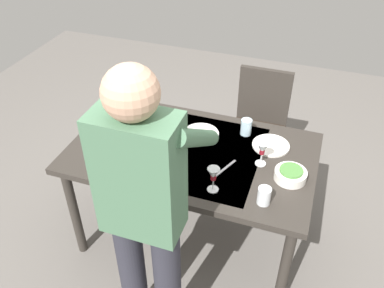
{
  "coord_description": "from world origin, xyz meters",
  "views": [
    {
      "loc": [
        -0.64,
        1.85,
        2.32
      ],
      "look_at": [
        0.0,
        0.0,
        0.82
      ],
      "focal_mm": 38.35,
      "sensor_mm": 36.0,
      "label": 1
    }
  ],
  "objects_px": {
    "dining_table": "(192,161)",
    "dinner_plate_far": "(271,145)",
    "water_cup_near_right": "(246,127)",
    "dinner_plate_near": "(201,134)",
    "chair_near": "(259,120)",
    "wine_glass_right": "(262,150)",
    "wine_bottle": "(140,146)",
    "water_cup_near_left": "(117,134)",
    "side_bowl_salad": "(291,174)",
    "side_bowl_bread": "(173,177)",
    "wine_glass_left": "(213,175)",
    "serving_bowl_pasta": "(138,114)",
    "person_server": "(145,209)",
    "water_cup_far_left": "(264,196)"
  },
  "relations": [
    {
      "from": "wine_glass_right",
      "to": "water_cup_near_right",
      "type": "distance_m",
      "value": 0.31
    },
    {
      "from": "wine_bottle",
      "to": "water_cup_near_left",
      "type": "relative_size",
      "value": 3.05
    },
    {
      "from": "water_cup_near_left",
      "to": "serving_bowl_pasta",
      "type": "xyz_separation_m",
      "value": [
        -0.02,
        -0.27,
        -0.02
      ]
    },
    {
      "from": "dining_table",
      "to": "wine_glass_left",
      "type": "height_order",
      "value": "wine_glass_left"
    },
    {
      "from": "dining_table",
      "to": "wine_bottle",
      "type": "relative_size",
      "value": 5.04
    },
    {
      "from": "wine_glass_left",
      "to": "side_bowl_bread",
      "type": "xyz_separation_m",
      "value": [
        0.23,
        0.01,
        -0.07
      ]
    },
    {
      "from": "wine_glass_right",
      "to": "wine_glass_left",
      "type": "bearing_deg",
      "value": 56.29
    },
    {
      "from": "water_cup_far_left",
      "to": "serving_bowl_pasta",
      "type": "bearing_deg",
      "value": -28.29
    },
    {
      "from": "dining_table",
      "to": "water_cup_near_right",
      "type": "bearing_deg",
      "value": -134.21
    },
    {
      "from": "person_server",
      "to": "water_cup_near_left",
      "type": "bearing_deg",
      "value": -52.88
    },
    {
      "from": "dinner_plate_far",
      "to": "wine_bottle",
      "type": "bearing_deg",
      "value": 29.29
    },
    {
      "from": "water_cup_far_left",
      "to": "side_bowl_salad",
      "type": "bearing_deg",
      "value": -114.34
    },
    {
      "from": "wine_glass_left",
      "to": "wine_bottle",
      "type": "bearing_deg",
      "value": -11.93
    },
    {
      "from": "wine_glass_left",
      "to": "dining_table",
      "type": "bearing_deg",
      "value": -52.75
    },
    {
      "from": "person_server",
      "to": "water_cup_far_left",
      "type": "relative_size",
      "value": 17.03
    },
    {
      "from": "serving_bowl_pasta",
      "to": "chair_near",
      "type": "bearing_deg",
      "value": -140.62
    },
    {
      "from": "water_cup_near_right",
      "to": "dinner_plate_near",
      "type": "height_order",
      "value": "water_cup_near_right"
    },
    {
      "from": "wine_glass_right",
      "to": "dinner_plate_near",
      "type": "distance_m",
      "value": 0.46
    },
    {
      "from": "chair_near",
      "to": "wine_glass_right",
      "type": "xyz_separation_m",
      "value": [
        -0.15,
        0.81,
        0.35
      ]
    },
    {
      "from": "water_cup_near_left",
      "to": "serving_bowl_pasta",
      "type": "height_order",
      "value": "water_cup_near_left"
    },
    {
      "from": "wine_bottle",
      "to": "side_bowl_salad",
      "type": "relative_size",
      "value": 1.64
    },
    {
      "from": "water_cup_near_right",
      "to": "side_bowl_salad",
      "type": "height_order",
      "value": "water_cup_near_right"
    },
    {
      "from": "dining_table",
      "to": "side_bowl_bread",
      "type": "height_order",
      "value": "side_bowl_bread"
    },
    {
      "from": "wine_glass_left",
      "to": "water_cup_far_left",
      "type": "xyz_separation_m",
      "value": [
        -0.28,
        0.01,
        -0.05
      ]
    },
    {
      "from": "chair_near",
      "to": "wine_glass_left",
      "type": "relative_size",
      "value": 6.03
    },
    {
      "from": "dining_table",
      "to": "water_cup_far_left",
      "type": "xyz_separation_m",
      "value": [
        -0.5,
        0.29,
        0.13
      ]
    },
    {
      "from": "side_bowl_salad",
      "to": "water_cup_near_left",
      "type": "bearing_deg",
      "value": -0.56
    },
    {
      "from": "serving_bowl_pasta",
      "to": "dinner_plate_far",
      "type": "bearing_deg",
      "value": 178.69
    },
    {
      "from": "water_cup_near_left",
      "to": "dinner_plate_far",
      "type": "distance_m",
      "value": 0.96
    },
    {
      "from": "wine_bottle",
      "to": "water_cup_far_left",
      "type": "xyz_separation_m",
      "value": [
        -0.75,
        0.1,
        -0.06
      ]
    },
    {
      "from": "water_cup_near_right",
      "to": "water_cup_far_left",
      "type": "distance_m",
      "value": 0.62
    },
    {
      "from": "water_cup_near_left",
      "to": "side_bowl_salad",
      "type": "relative_size",
      "value": 0.54
    },
    {
      "from": "wine_glass_right",
      "to": "chair_near",
      "type": "bearing_deg",
      "value": -79.72
    },
    {
      "from": "chair_near",
      "to": "side_bowl_salad",
      "type": "distance_m",
      "value": 0.98
    },
    {
      "from": "side_bowl_bread",
      "to": "dining_table",
      "type": "bearing_deg",
      "value": -91.39
    },
    {
      "from": "wine_glass_right",
      "to": "water_cup_far_left",
      "type": "relative_size",
      "value": 1.52
    },
    {
      "from": "water_cup_far_left",
      "to": "side_bowl_salad",
      "type": "distance_m",
      "value": 0.26
    },
    {
      "from": "water_cup_near_right",
      "to": "side_bowl_salad",
      "type": "relative_size",
      "value": 0.59
    },
    {
      "from": "chair_near",
      "to": "side_bowl_bread",
      "type": "distance_m",
      "value": 1.19
    },
    {
      "from": "dining_table",
      "to": "dinner_plate_far",
      "type": "distance_m",
      "value": 0.5
    },
    {
      "from": "wine_glass_right",
      "to": "person_server",
      "type": "bearing_deg",
      "value": 60.56
    },
    {
      "from": "side_bowl_salad",
      "to": "chair_near",
      "type": "bearing_deg",
      "value": -69.63
    },
    {
      "from": "dining_table",
      "to": "wine_bottle",
      "type": "xyz_separation_m",
      "value": [
        0.25,
        0.19,
        0.19
      ]
    },
    {
      "from": "side_bowl_bread",
      "to": "water_cup_near_right",
      "type": "bearing_deg",
      "value": -115.69
    },
    {
      "from": "water_cup_far_left",
      "to": "water_cup_near_left",
      "type": "bearing_deg",
      "value": -14.02
    },
    {
      "from": "person_server",
      "to": "water_cup_near_right",
      "type": "height_order",
      "value": "person_server"
    },
    {
      "from": "wine_glass_left",
      "to": "dinner_plate_near",
      "type": "relative_size",
      "value": 0.66
    },
    {
      "from": "water_cup_near_right",
      "to": "side_bowl_bread",
      "type": "distance_m",
      "value": 0.64
    },
    {
      "from": "water_cup_near_right",
      "to": "water_cup_far_left",
      "type": "height_order",
      "value": "water_cup_near_right"
    },
    {
      "from": "person_server",
      "to": "wine_glass_left",
      "type": "relative_size",
      "value": 11.19
    }
  ]
}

